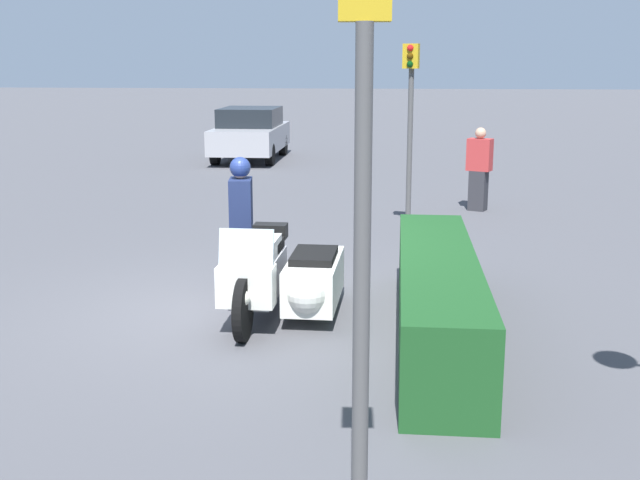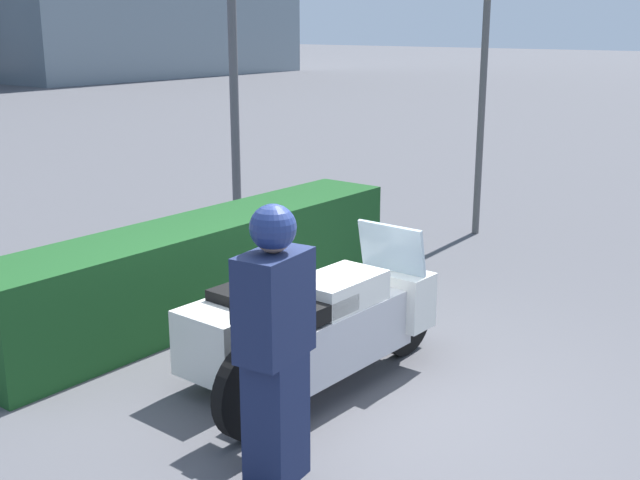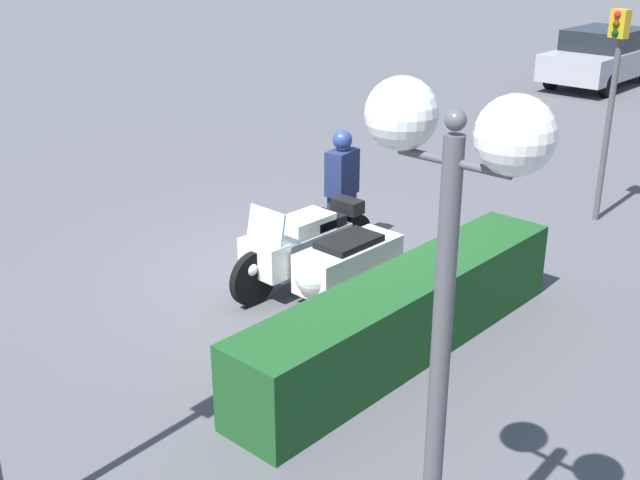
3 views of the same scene
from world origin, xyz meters
TOP-DOWN VIEW (x-y plane):
  - ground_plane at (0.00, 0.00)m, footprint 160.00×160.00m
  - police_motorcycle at (0.20, 0.60)m, footprint 2.51×1.26m
  - officer_rider at (-1.05, -0.16)m, footprint 0.50×0.34m
  - hedge_bush_curbside at (0.76, 2.31)m, footprint 4.69×0.80m
  - twin_lamp_post at (3.47, 4.53)m, footprint 0.42×1.13m
  - traffic_light_far at (-4.55, 2.04)m, footprint 0.22×0.29m
  - parked_car_background at (-14.81, -2.57)m, footprint 4.27×1.81m

SIDE VIEW (x-z plane):
  - ground_plane at x=0.00m, z-range 0.00..0.00m
  - hedge_bush_curbside at x=0.76m, z-range 0.00..0.90m
  - police_motorcycle at x=0.20m, z-range -0.11..1.06m
  - parked_car_background at x=-14.81m, z-range 0.03..1.59m
  - officer_rider at x=-1.05m, z-range 0.05..1.76m
  - traffic_light_far at x=-4.55m, z-range 0.52..3.71m
  - twin_lamp_post at x=3.47m, z-range 1.18..4.79m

